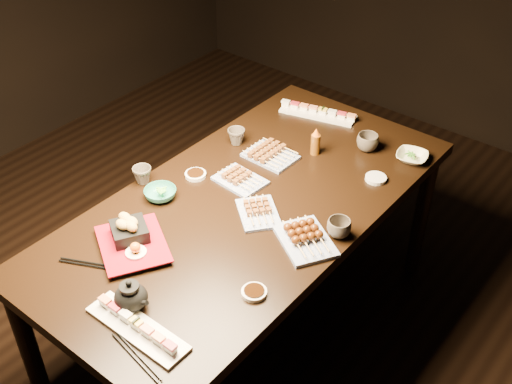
{
  "coord_description": "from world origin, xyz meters",
  "views": [
    {
      "loc": [
        1.42,
        -1.24,
        2.3
      ],
      "look_at": [
        0.15,
        0.34,
        0.77
      ],
      "focal_mm": 45.0,
      "sensor_mm": 36.0,
      "label": 1
    }
  ],
  "objects_px": {
    "teacup_far_right": "(367,142)",
    "yakitori_plate_left": "(271,152)",
    "edamame_bowl_cream": "(412,157)",
    "teacup_near_left": "(142,175)",
    "yakitori_plate_center": "(240,177)",
    "yakitori_plate_right": "(258,210)",
    "tempura_tray": "(132,237)",
    "dining_table": "(249,271)",
    "teapot": "(130,294)",
    "condiment_bottle": "(316,141)",
    "teacup_mid_right": "(339,228)",
    "sushi_platter_far": "(318,111)",
    "sushi_platter_near": "(137,325)",
    "teacup_far_left": "(236,137)",
    "edamame_bowl_green": "(160,194)"
  },
  "relations": [
    {
      "from": "yakitori_plate_right",
      "to": "edamame_bowl_green",
      "type": "height_order",
      "value": "yakitori_plate_right"
    },
    {
      "from": "tempura_tray",
      "to": "dining_table",
      "type": "bearing_deg",
      "value": 102.18
    },
    {
      "from": "tempura_tray",
      "to": "sushi_platter_far",
      "type": "bearing_deg",
      "value": 120.94
    },
    {
      "from": "dining_table",
      "to": "teacup_near_left",
      "type": "relative_size",
      "value": 23.18
    },
    {
      "from": "teacup_near_left",
      "to": "sushi_platter_far",
      "type": "bearing_deg",
      "value": 74.41
    },
    {
      "from": "sushi_platter_near",
      "to": "yakitori_plate_center",
      "type": "xyz_separation_m",
      "value": [
        -0.25,
        0.8,
        0.0
      ]
    },
    {
      "from": "teacup_mid_right",
      "to": "sushi_platter_far",
      "type": "bearing_deg",
      "value": 129.36
    },
    {
      "from": "edamame_bowl_cream",
      "to": "teacup_far_right",
      "type": "relative_size",
      "value": 1.39
    },
    {
      "from": "yakitori_plate_center",
      "to": "yakitori_plate_right",
      "type": "xyz_separation_m",
      "value": [
        0.19,
        -0.12,
        -0.0
      ]
    },
    {
      "from": "sushi_platter_near",
      "to": "yakitori_plate_left",
      "type": "distance_m",
      "value": 1.06
    },
    {
      "from": "sushi_platter_far",
      "to": "yakitori_plate_left",
      "type": "height_order",
      "value": "yakitori_plate_left"
    },
    {
      "from": "dining_table",
      "to": "yakitori_plate_right",
      "type": "height_order",
      "value": "yakitori_plate_right"
    },
    {
      "from": "yakitori_plate_center",
      "to": "edamame_bowl_green",
      "type": "distance_m",
      "value": 0.33
    },
    {
      "from": "yakitori_plate_left",
      "to": "tempura_tray",
      "type": "distance_m",
      "value": 0.77
    },
    {
      "from": "dining_table",
      "to": "teacup_far_right",
      "type": "bearing_deg",
      "value": 81.56
    },
    {
      "from": "teacup_near_left",
      "to": "teacup_mid_right",
      "type": "relative_size",
      "value": 0.87
    },
    {
      "from": "yakitori_plate_left",
      "to": "teacup_far_right",
      "type": "bearing_deg",
      "value": 48.53
    },
    {
      "from": "sushi_platter_near",
      "to": "teacup_far_right",
      "type": "bearing_deg",
      "value": 88.94
    },
    {
      "from": "dining_table",
      "to": "teacup_near_left",
      "type": "height_order",
      "value": "teacup_near_left"
    },
    {
      "from": "sushi_platter_near",
      "to": "edamame_bowl_cream",
      "type": "bearing_deg",
      "value": 81.09
    },
    {
      "from": "teacup_far_left",
      "to": "teapot",
      "type": "bearing_deg",
      "value": -69.12
    },
    {
      "from": "dining_table",
      "to": "teacup_mid_right",
      "type": "height_order",
      "value": "teacup_mid_right"
    },
    {
      "from": "teacup_far_right",
      "to": "teapot",
      "type": "height_order",
      "value": "teapot"
    },
    {
      "from": "edamame_bowl_cream",
      "to": "tempura_tray",
      "type": "height_order",
      "value": "tempura_tray"
    },
    {
      "from": "edamame_bowl_cream",
      "to": "yakitori_plate_center",
      "type": "bearing_deg",
      "value": -129.02
    },
    {
      "from": "yakitori_plate_right",
      "to": "yakitori_plate_left",
      "type": "height_order",
      "value": "yakitori_plate_left"
    },
    {
      "from": "sushi_platter_near",
      "to": "yakitori_plate_left",
      "type": "xyz_separation_m",
      "value": [
        -0.27,
        1.02,
        0.0
      ]
    },
    {
      "from": "edamame_bowl_green",
      "to": "edamame_bowl_cream",
      "type": "bearing_deg",
      "value": 53.03
    },
    {
      "from": "edamame_bowl_cream",
      "to": "tempura_tray",
      "type": "bearing_deg",
      "value": -114.35
    },
    {
      "from": "teacup_mid_right",
      "to": "teacup_far_left",
      "type": "distance_m",
      "value": 0.74
    },
    {
      "from": "dining_table",
      "to": "condiment_bottle",
      "type": "relative_size",
      "value": 14.23
    },
    {
      "from": "teacup_near_left",
      "to": "sushi_platter_near",
      "type": "bearing_deg",
      "value": -44.49
    },
    {
      "from": "teacup_mid_right",
      "to": "teapot",
      "type": "relative_size",
      "value": 0.69
    },
    {
      "from": "condiment_bottle",
      "to": "teacup_near_left",
      "type": "bearing_deg",
      "value": -124.69
    },
    {
      "from": "teacup_far_right",
      "to": "yakitori_plate_left",
      "type": "bearing_deg",
      "value": -132.79
    },
    {
      "from": "teacup_near_left",
      "to": "dining_table",
      "type": "bearing_deg",
      "value": 21.84
    },
    {
      "from": "teacup_near_left",
      "to": "teacup_far_right",
      "type": "xyz_separation_m",
      "value": [
        0.59,
        0.79,
        0.0
      ]
    },
    {
      "from": "teacup_mid_right",
      "to": "teacup_far_right",
      "type": "relative_size",
      "value": 0.94
    },
    {
      "from": "teacup_far_left",
      "to": "yakitori_plate_right",
      "type": "bearing_deg",
      "value": -40.46
    },
    {
      "from": "teacup_far_left",
      "to": "teapot",
      "type": "height_order",
      "value": "teapot"
    },
    {
      "from": "yakitori_plate_right",
      "to": "yakitori_plate_center",
      "type": "bearing_deg",
      "value": -173.43
    },
    {
      "from": "teacup_near_left",
      "to": "teapot",
      "type": "bearing_deg",
      "value": -46.16
    },
    {
      "from": "teacup_far_right",
      "to": "teapot",
      "type": "bearing_deg",
      "value": -95.07
    },
    {
      "from": "edamame_bowl_cream",
      "to": "teacup_near_left",
      "type": "height_order",
      "value": "teacup_near_left"
    },
    {
      "from": "teacup_far_left",
      "to": "edamame_bowl_green",
      "type": "bearing_deg",
      "value": -87.47
    },
    {
      "from": "edamame_bowl_cream",
      "to": "teapot",
      "type": "height_order",
      "value": "teapot"
    },
    {
      "from": "edamame_bowl_green",
      "to": "condiment_bottle",
      "type": "height_order",
      "value": "condiment_bottle"
    },
    {
      "from": "teacup_far_right",
      "to": "condiment_bottle",
      "type": "xyz_separation_m",
      "value": [
        -0.16,
        -0.17,
        0.03
      ]
    },
    {
      "from": "tempura_tray",
      "to": "yakitori_plate_right",
      "type": "bearing_deg",
      "value": 91.79
    },
    {
      "from": "teapot",
      "to": "tempura_tray",
      "type": "bearing_deg",
      "value": 132.59
    }
  ]
}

